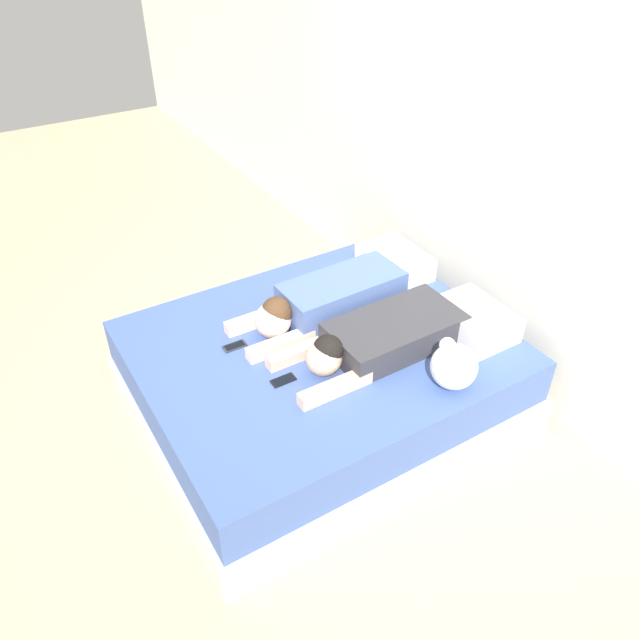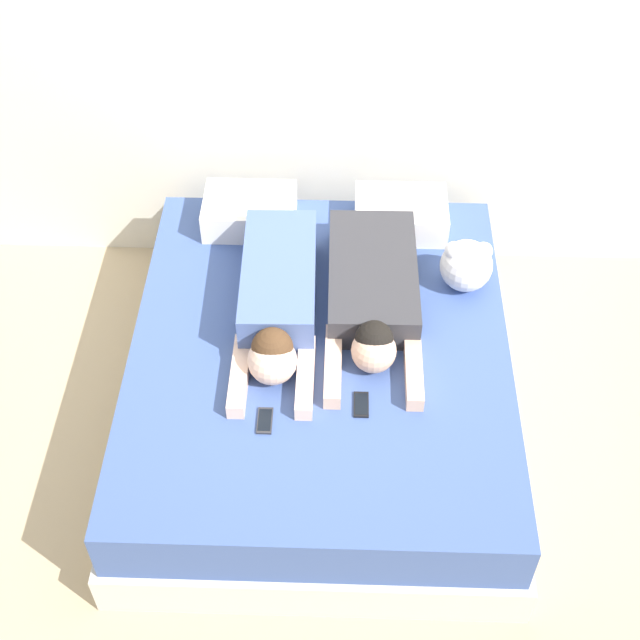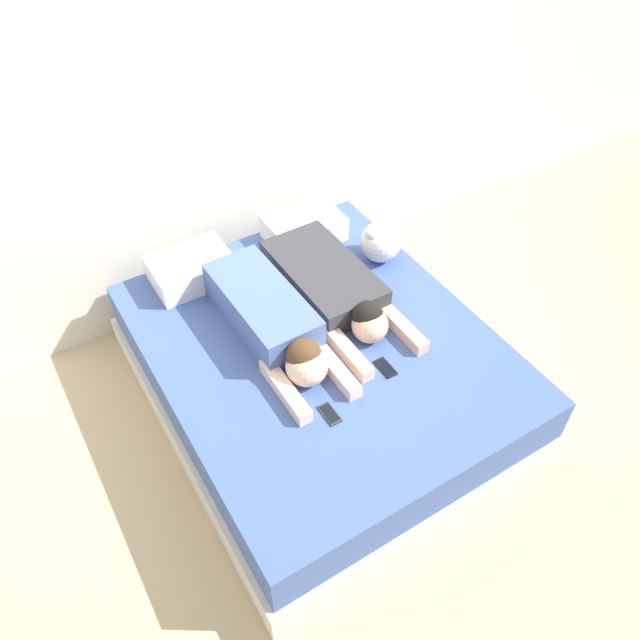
{
  "view_description": "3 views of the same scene",
  "coord_description": "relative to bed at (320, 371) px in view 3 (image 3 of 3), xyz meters",
  "views": [
    {
      "loc": [
        2.31,
        -1.42,
        2.63
      ],
      "look_at": [
        0.0,
        0.0,
        0.64
      ],
      "focal_mm": 35.0,
      "sensor_mm": 36.0,
      "label": 1
    },
    {
      "loc": [
        0.08,
        -2.56,
        3.34
      ],
      "look_at": [
        0.0,
        0.0,
        0.64
      ],
      "focal_mm": 50.0,
      "sensor_mm": 36.0,
      "label": 2
    },
    {
      "loc": [
        -1.14,
        -1.87,
        2.84
      ],
      "look_at": [
        0.0,
        0.0,
        0.64
      ],
      "focal_mm": 35.0,
      "sensor_mm": 36.0,
      "label": 3
    }
  ],
  "objects": [
    {
      "name": "cell_phone_left",
      "position": [
        -0.21,
        -0.42,
        0.25
      ],
      "size": [
        0.06,
        0.13,
        0.01
      ],
      "color": "#2D2D33",
      "rests_on": "bed"
    },
    {
      "name": "person_left",
      "position": [
        -0.19,
        0.15,
        0.35
      ],
      "size": [
        0.34,
        1.05,
        0.24
      ],
      "color": "#4C66A5",
      "rests_on": "bed"
    },
    {
      "name": "plush_toy",
      "position": [
        0.65,
        0.39,
        0.37
      ],
      "size": [
        0.24,
        0.24,
        0.25
      ],
      "color": "white",
      "rests_on": "bed"
    },
    {
      "name": "ground_plane",
      "position": [
        0.0,
        0.0,
        -0.24
      ],
      "size": [
        12.0,
        12.0,
        0.0
      ],
      "primitive_type": "plane",
      "color": "tan"
    },
    {
      "name": "wall_back",
      "position": [
        0.0,
        1.16,
        1.06
      ],
      "size": [
        12.0,
        0.06,
        2.6
      ],
      "color": "silver",
      "rests_on": "ground_plane"
    },
    {
      "name": "cell_phone_right",
      "position": [
        0.18,
        -0.33,
        0.25
      ],
      "size": [
        0.06,
        0.13,
        0.01
      ],
      "color": "black",
      "rests_on": "bed"
    },
    {
      "name": "pillow_head_right",
      "position": [
        0.37,
        0.79,
        0.32
      ],
      "size": [
        0.44,
        0.32,
        0.15
      ],
      "color": "white",
      "rests_on": "bed"
    },
    {
      "name": "bed",
      "position": [
        0.0,
        0.0,
        0.0
      ],
      "size": [
        1.69,
        2.01,
        0.49
      ],
      "color": "beige",
      "rests_on": "ground_plane"
    },
    {
      "name": "pillow_head_left",
      "position": [
        -0.37,
        0.79,
        0.32
      ],
      "size": [
        0.44,
        0.32,
        0.15
      ],
      "color": "white",
      "rests_on": "bed"
    },
    {
      "name": "person_right",
      "position": [
        0.23,
        0.23,
        0.33
      ],
      "size": [
        0.4,
        1.06,
        0.22
      ],
      "color": "#333338",
      "rests_on": "bed"
    }
  ]
}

